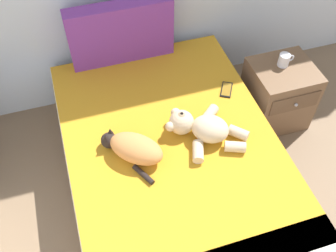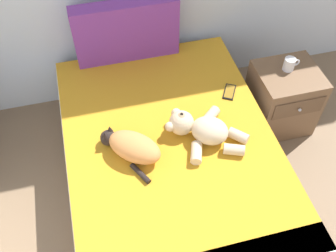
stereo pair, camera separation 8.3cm
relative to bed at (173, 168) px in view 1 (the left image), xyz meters
The scene contains 7 objects.
bed is the anchor object (origin of this frame).
patterned_cushion 1.03m from the bed, 96.48° to the left, with size 0.75×0.13×0.45m.
cat 0.40m from the bed, behind, with size 0.38×0.41×0.15m.
teddy_bear 0.37m from the bed, 10.76° to the left, with size 0.50×0.42×0.17m.
cell_phone 0.66m from the bed, 35.63° to the left, with size 0.14×0.16×0.01m.
nightstand 1.05m from the bed, 21.97° to the left, with size 0.45×0.45×0.52m.
mug 1.11m from the bed, 24.17° to the left, with size 0.12×0.08×0.09m.
Camera 1 is at (0.89, 1.38, 2.40)m, focal length 41.54 mm.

